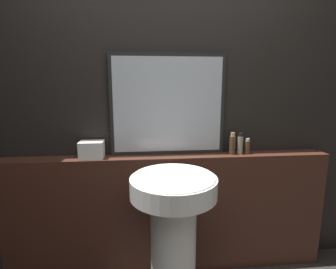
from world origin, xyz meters
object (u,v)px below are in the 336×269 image
Objects in this scene: mirror at (167,105)px; conditioner_bottle at (240,144)px; towel_stack at (92,150)px; shampoo_bottle at (232,144)px; pedestal_sink at (173,230)px; lotion_bottle at (247,147)px.

mirror is 5.17× the size of conditioner_bottle.
towel_stack is 1.02m from shampoo_bottle.
conditioner_bottle is at bearing -6.43° from mirror.
lotion_bottle is at bearing 33.99° from pedestal_sink.
mirror is at bearing 173.57° from conditioner_bottle.
shampoo_bottle is (1.02, 0.00, 0.02)m from towel_stack.
conditioner_bottle reaches higher than lotion_bottle.
mirror is at bearing 172.78° from shampoo_bottle.
towel_stack is at bearing -180.00° from shampoo_bottle.
conditioner_bottle is at bearing 0.00° from towel_stack.
towel_stack reaches higher than pedestal_sink.
pedestal_sink is at bearing -146.01° from lotion_bottle.
pedestal_sink is 0.83m from lotion_bottle.
conditioner_bottle is 0.06m from lotion_bottle.
lotion_bottle is (0.59, -0.06, -0.31)m from mirror.
towel_stack is 1.01× the size of shampoo_bottle.
pedestal_sink is 0.76m from shampoo_bottle.
towel_stack is 1.03× the size of conditioner_bottle.
shampoo_bottle is (0.48, -0.06, -0.29)m from mirror.
pedestal_sink is 7.62× the size of lotion_bottle.
mirror reaches higher than conditioner_bottle.
pedestal_sink is 5.60× the size of conditioner_bottle.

